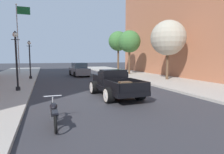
# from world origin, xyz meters

# --- Properties ---
(ground_plane) EXTENTS (140.00, 140.00, 0.00)m
(ground_plane) POSITION_xyz_m (0.00, 0.00, 0.00)
(ground_plane) COLOR #333338
(sidewalk_right) EXTENTS (5.50, 64.00, 0.15)m
(sidewalk_right) POSITION_xyz_m (7.25, 0.00, 0.07)
(sidewalk_right) COLOR #ADA89E
(sidewalk_right) RESTS_ON ground
(building_right_storefront) EXTENTS (12.00, 28.00, 12.70)m
(building_right_storefront) POSITION_xyz_m (16.00, 6.05, 6.35)
(building_right_storefront) COLOR #A86647
(building_right_storefront) RESTS_ON ground
(hotrod_truck_black) EXTENTS (2.31, 4.99, 1.58)m
(hotrod_truck_black) POSITION_xyz_m (0.22, -0.39, 0.75)
(hotrod_truck_black) COLOR black
(hotrod_truck_black) RESTS_ON ground
(motorcycle_parked) EXTENTS (0.62, 2.12, 0.93)m
(motorcycle_parked) POSITION_xyz_m (-3.40, -4.40, 0.44)
(motorcycle_parked) COLOR black
(motorcycle_parked) RESTS_ON ground
(car_background_grey) EXTENTS (2.10, 4.41, 1.65)m
(car_background_grey) POSITION_xyz_m (0.39, 12.41, 0.77)
(car_background_grey) COLOR slate
(car_background_grey) RESTS_ON ground
(street_lamp_near) EXTENTS (0.50, 0.32, 3.85)m
(street_lamp_near) POSITION_xyz_m (-5.33, 2.65, 2.39)
(street_lamp_near) COLOR black
(street_lamp_near) RESTS_ON sidewalk_left
(street_lamp_far) EXTENTS (0.50, 0.32, 3.85)m
(street_lamp_far) POSITION_xyz_m (-5.02, 9.86, 2.39)
(street_lamp_far) COLOR black
(street_lamp_far) RESTS_ON sidewalk_left
(flagpole) EXTENTS (1.74, 0.16, 9.16)m
(flagpole) POSITION_xyz_m (-6.64, 17.27, 5.77)
(flagpole) COLOR #B2B2B7
(flagpole) RESTS_ON sidewalk_left
(street_tree_nearest) EXTENTS (3.38, 3.38, 5.72)m
(street_tree_nearest) POSITION_xyz_m (7.70, 4.61, 4.17)
(street_tree_nearest) COLOR brown
(street_tree_nearest) RESTS_ON sidewalk_right
(street_tree_second) EXTENTS (2.87, 2.87, 5.65)m
(street_tree_second) POSITION_xyz_m (6.89, 11.67, 4.34)
(street_tree_second) COLOR brown
(street_tree_second) RESTS_ON sidewalk_right
(street_tree_third) EXTENTS (2.83, 2.83, 5.93)m
(street_tree_third) POSITION_xyz_m (6.55, 14.79, 4.63)
(street_tree_third) COLOR brown
(street_tree_third) RESTS_ON sidewalk_right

